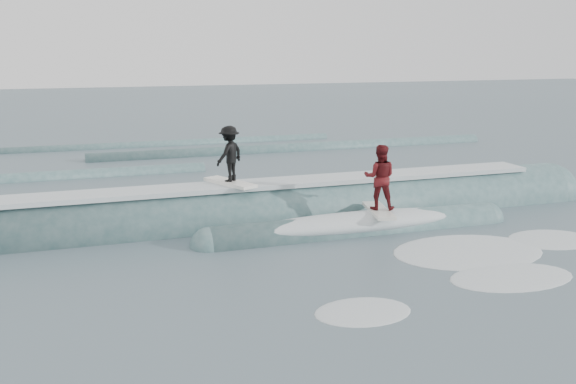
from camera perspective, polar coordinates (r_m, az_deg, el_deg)
name	(u,v)px	position (r m, az deg, el deg)	size (l,w,h in m)	color
ground	(337,266)	(16.28, 4.41, -6.61)	(160.00, 160.00, 0.00)	#435962
breaking_wave	(288,219)	(20.43, -0.01, -2.45)	(23.32, 3.96, 2.36)	#395D5F
surfer_black	(229,156)	(19.77, -5.23, 3.20)	(1.33, 2.05, 1.81)	white
surfer_red	(380,180)	(19.21, 8.15, 1.09)	(1.17, 2.07, 2.04)	silver
whitewater	(477,260)	(17.43, 16.49, -5.80)	(9.60, 5.07, 0.10)	silver
far_swells	(160,159)	(32.46, -11.35, 2.91)	(39.00, 8.65, 0.80)	#395D5F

